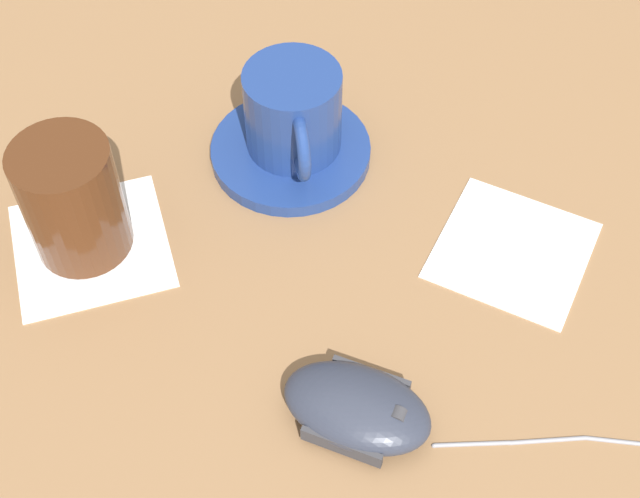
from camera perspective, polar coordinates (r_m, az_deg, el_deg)
ground_plane at (r=0.69m, az=-3.91°, el=-0.60°), size 3.00×3.00×0.00m
saucer at (r=0.75m, az=-1.89°, el=6.27°), size 0.13×0.13×0.01m
coffee_cup at (r=0.72m, az=-1.71°, el=8.73°), size 0.08×0.10×0.07m
computer_mouse at (r=0.60m, az=2.39°, el=-10.10°), size 0.10×0.12×0.03m
napkin_under_glass at (r=0.71m, az=-14.45°, el=0.25°), size 0.16×0.16×0.00m
drinking_glass at (r=0.68m, az=-15.58°, el=3.02°), size 0.07×0.07×0.10m
napkin_spare at (r=0.71m, az=12.23°, el=-0.05°), size 0.14×0.14×0.00m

